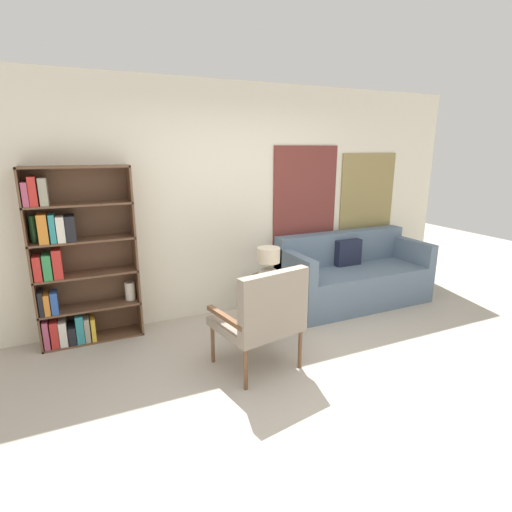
% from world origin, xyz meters
% --- Properties ---
extents(ground_plane, '(14.00, 14.00, 0.00)m').
position_xyz_m(ground_plane, '(0.00, 0.00, 0.00)').
color(ground_plane, '#B2A899').
extents(wall_back, '(6.40, 0.08, 2.70)m').
position_xyz_m(wall_back, '(0.06, 2.03, 1.35)').
color(wall_back, silver).
rests_on(wall_back, ground_plane).
extents(bookshelf, '(0.99, 0.30, 1.81)m').
position_xyz_m(bookshelf, '(-1.77, 1.85, 0.82)').
color(bookshelf, brown).
rests_on(bookshelf, ground_plane).
extents(armchair, '(0.79, 0.75, 0.97)m').
position_xyz_m(armchair, '(-0.27, 0.52, 0.56)').
color(armchair, brown).
rests_on(armchair, ground_plane).
extents(couch, '(1.93, 0.84, 0.89)m').
position_xyz_m(couch, '(1.52, 1.58, 0.34)').
color(couch, slate).
rests_on(couch, ground_plane).
extents(side_table, '(0.48, 0.48, 0.58)m').
position_xyz_m(side_table, '(0.21, 1.34, 0.51)').
color(side_table, brown).
rests_on(side_table, ground_plane).
extents(table_lamp, '(0.25, 0.25, 0.36)m').
position_xyz_m(table_lamp, '(0.15, 1.29, 0.77)').
color(table_lamp, '#A59E93').
rests_on(table_lamp, side_table).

